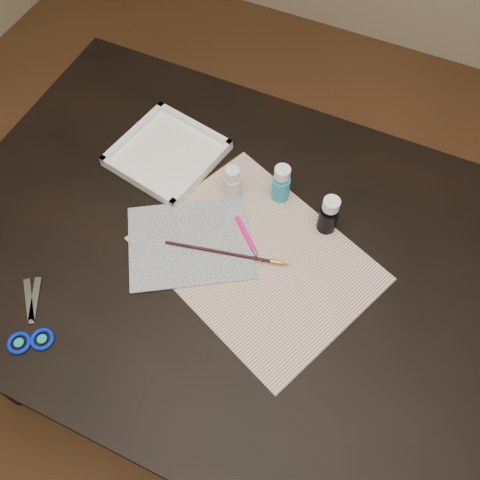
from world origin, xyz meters
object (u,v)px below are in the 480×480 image
at_px(paint_bottle_navy, 329,215).
at_px(paper, 257,258).
at_px(scissors, 28,315).
at_px(paint_bottle_white, 233,182).
at_px(paint_bottle_cyan, 281,183).
at_px(canvas, 190,242).
at_px(palette_tray, 167,153).

bearing_deg(paint_bottle_navy, paper, -127.83).
bearing_deg(scissors, paint_bottle_white, -70.36).
bearing_deg(paint_bottle_cyan, scissors, -125.33).
xyz_separation_m(paint_bottle_navy, scissors, (-0.46, -0.44, -0.04)).
bearing_deg(paint_bottle_cyan, paper, -83.51).
height_order(paint_bottle_cyan, scissors, paint_bottle_cyan).
height_order(paper, paint_bottle_white, paint_bottle_white).
xyz_separation_m(canvas, paint_bottle_white, (0.03, 0.16, 0.04)).
bearing_deg(palette_tray, scissors, -96.45).
xyz_separation_m(paint_bottle_cyan, paint_bottle_navy, (0.12, -0.03, 0.00)).
distance_m(paint_bottle_cyan, scissors, 0.58).
relative_size(paper, paint_bottle_cyan, 4.73).
height_order(canvas, scissors, scissors).
height_order(paper, canvas, canvas).
xyz_separation_m(paint_bottle_navy, palette_tray, (-0.40, 0.03, -0.04)).
distance_m(paint_bottle_white, scissors, 0.50).
relative_size(paint_bottle_navy, scissors, 0.55).
bearing_deg(canvas, paint_bottle_navy, 32.81).
bearing_deg(paint_bottle_white, paint_bottle_navy, 0.98).
height_order(canvas, paint_bottle_navy, paint_bottle_navy).
height_order(paper, paint_bottle_navy, paint_bottle_navy).
distance_m(paper, paint_bottle_white, 0.18).
bearing_deg(paint_bottle_cyan, paint_bottle_white, -158.86).
bearing_deg(paper, paint_bottle_white, 132.46).
xyz_separation_m(paint_bottle_cyan, palette_tray, (-0.28, -0.01, -0.04)).
xyz_separation_m(canvas, scissors, (-0.21, -0.28, 0.00)).
distance_m(canvas, paint_bottle_white, 0.16).
bearing_deg(paint_bottle_navy, paint_bottle_white, -179.02).
bearing_deg(scissors, paint_bottle_navy, -87.89).
relative_size(canvas, palette_tray, 1.18).
bearing_deg(scissors, paint_bottle_cyan, -77.10).
xyz_separation_m(paint_bottle_white, paint_bottle_navy, (0.22, 0.00, 0.01)).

